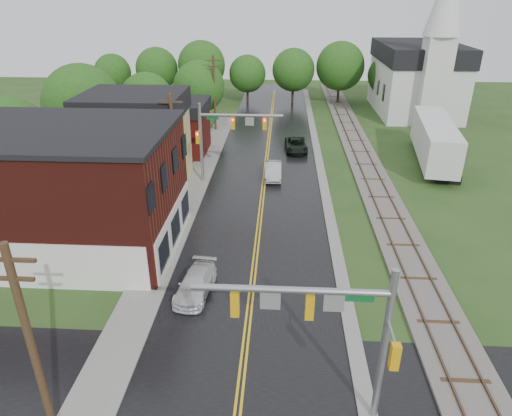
# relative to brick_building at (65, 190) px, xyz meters

# --- Properties ---
(main_road) EXTENTS (10.00, 90.00, 0.02)m
(main_road) POSITION_rel_brick_building_xyz_m (12.48, 15.00, -4.15)
(main_road) COLOR black
(main_road) RESTS_ON ground
(cross_road) EXTENTS (60.00, 9.00, 0.02)m
(cross_road) POSITION_rel_brick_building_xyz_m (12.48, -13.00, -4.15)
(cross_road) COLOR black
(cross_road) RESTS_ON ground
(curb_right) EXTENTS (0.80, 70.00, 0.12)m
(curb_right) POSITION_rel_brick_building_xyz_m (17.88, 20.00, -4.15)
(curb_right) COLOR gray
(curb_right) RESTS_ON ground
(sidewalk_left) EXTENTS (2.40, 50.00, 0.12)m
(sidewalk_left) POSITION_rel_brick_building_xyz_m (6.28, 10.00, -4.15)
(sidewalk_left) COLOR gray
(sidewalk_left) RESTS_ON ground
(brick_building) EXTENTS (14.30, 10.30, 8.30)m
(brick_building) POSITION_rel_brick_building_xyz_m (0.00, 0.00, 0.00)
(brick_building) COLOR #4D1610
(brick_building) RESTS_ON ground
(yellow_house) EXTENTS (8.00, 7.00, 6.40)m
(yellow_house) POSITION_rel_brick_building_xyz_m (1.48, 11.00, -0.95)
(yellow_house) COLOR tan
(yellow_house) RESTS_ON ground
(darkred_building) EXTENTS (7.00, 6.00, 4.40)m
(darkred_building) POSITION_rel_brick_building_xyz_m (2.48, 20.00, -1.95)
(darkred_building) COLOR #3F0F0C
(darkred_building) RESTS_ON ground
(church) EXTENTS (10.40, 18.40, 20.00)m
(church) POSITION_rel_brick_building_xyz_m (32.48, 38.74, 1.68)
(church) COLOR silver
(church) RESTS_ON ground
(railroad) EXTENTS (3.20, 80.00, 0.30)m
(railroad) POSITION_rel_brick_building_xyz_m (22.48, 20.00, -4.05)
(railroad) COLOR #59544C
(railroad) RESTS_ON ground
(traffic_signal_near) EXTENTS (7.34, 0.30, 7.20)m
(traffic_signal_near) POSITION_rel_brick_building_xyz_m (15.96, -13.00, 0.82)
(traffic_signal_near) COLOR gray
(traffic_signal_near) RESTS_ON ground
(traffic_signal_far) EXTENTS (7.34, 0.43, 7.20)m
(traffic_signal_far) POSITION_rel_brick_building_xyz_m (9.01, 12.00, 0.82)
(traffic_signal_far) COLOR gray
(traffic_signal_far) RESTS_ON ground
(utility_pole_a) EXTENTS (1.80, 0.28, 9.00)m
(utility_pole_a) POSITION_rel_brick_building_xyz_m (5.68, -15.00, 0.57)
(utility_pole_a) COLOR #382616
(utility_pole_a) RESTS_ON ground
(utility_pole_b) EXTENTS (1.80, 0.28, 9.00)m
(utility_pole_b) POSITION_rel_brick_building_xyz_m (5.68, 7.00, 0.57)
(utility_pole_b) COLOR #382616
(utility_pole_b) RESTS_ON ground
(utility_pole_c) EXTENTS (1.80, 0.28, 9.00)m
(utility_pole_c) POSITION_rel_brick_building_xyz_m (5.68, 29.00, 0.57)
(utility_pole_c) COLOR #382616
(utility_pole_c) RESTS_ON ground
(tree_left_a) EXTENTS (6.80, 6.80, 8.67)m
(tree_left_a) POSITION_rel_brick_building_xyz_m (-7.36, 6.90, 0.96)
(tree_left_a) COLOR black
(tree_left_a) RESTS_ON ground
(tree_left_b) EXTENTS (7.60, 7.60, 9.69)m
(tree_left_b) POSITION_rel_brick_building_xyz_m (-5.36, 16.90, 1.57)
(tree_left_b) COLOR black
(tree_left_b) RESTS_ON ground
(tree_left_c) EXTENTS (6.00, 6.00, 7.65)m
(tree_left_c) POSITION_rel_brick_building_xyz_m (-1.36, 24.90, 0.36)
(tree_left_c) COLOR black
(tree_left_c) RESTS_ON ground
(tree_left_e) EXTENTS (6.40, 6.40, 8.16)m
(tree_left_e) POSITION_rel_brick_building_xyz_m (3.64, 30.90, 0.66)
(tree_left_e) COLOR black
(tree_left_e) RESTS_ON ground
(suv_dark) EXTENTS (2.54, 4.99, 1.35)m
(suv_dark) POSITION_rel_brick_building_xyz_m (15.57, 21.28, -3.48)
(suv_dark) COLOR black
(suv_dark) RESTS_ON ground
(sedan_silver) EXTENTS (1.59, 4.32, 1.41)m
(sedan_silver) POSITION_rel_brick_building_xyz_m (13.28, 13.29, -3.44)
(sedan_silver) COLOR #B2B3B7
(sedan_silver) RESTS_ON ground
(pickup_white) EXTENTS (2.23, 4.46, 1.24)m
(pickup_white) POSITION_rel_brick_building_xyz_m (9.28, -5.00, -3.53)
(pickup_white) COLOR silver
(pickup_white) RESTS_ON ground
(semi_trailer) EXTENTS (4.97, 14.06, 4.24)m
(semi_trailer) POSITION_rel_brick_building_xyz_m (29.21, 18.28, -1.66)
(semi_trailer) COLOR black
(semi_trailer) RESTS_ON ground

